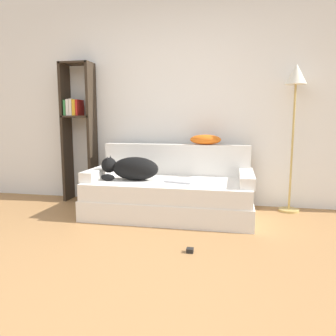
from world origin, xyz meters
The scene contains 12 objects.
ground_plane centered at (0.00, 0.00, 0.00)m, with size 20.00×20.00×0.00m, color #9E7042.
wall_back centered at (0.00, 2.25, 1.35)m, with size 7.20×0.06×2.70m.
couch centered at (0.05, 1.61, 0.20)m, with size 1.83×0.95×0.41m.
couch_backrest centered at (0.05, 2.02, 0.59)m, with size 1.79×0.15×0.37m.
couch_arm_left centered at (-0.79, 1.61, 0.46)m, with size 0.15×0.76×0.11m.
couch_arm_right centered at (0.89, 1.61, 0.46)m, with size 0.15×0.76×0.11m.
dog centered at (-0.37, 1.53, 0.54)m, with size 0.66×0.27×0.27m.
laptop centered at (0.19, 1.52, 0.41)m, with size 0.35×0.28×0.02m.
throw_pillow centered at (0.41, 2.02, 0.84)m, with size 0.37×0.19×0.12m.
bookshelf centered at (-1.27, 2.07, 1.01)m, with size 0.40×0.26×1.80m.
floor_lamp centered at (1.41, 2.05, 1.39)m, with size 0.24×0.24×1.70m.
power_adapter centered at (0.42, 0.60, 0.02)m, with size 0.06×0.06×0.04m.
Camera 1 is at (0.76, -1.94, 1.08)m, focal length 35.00 mm.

